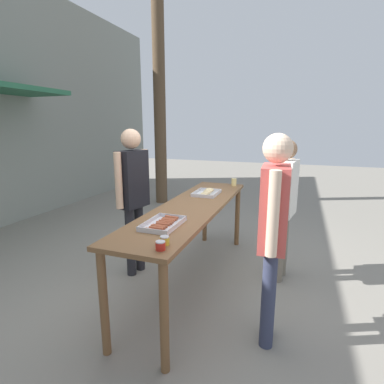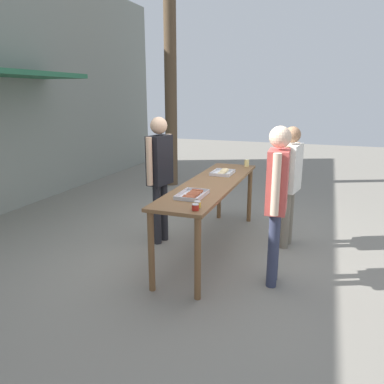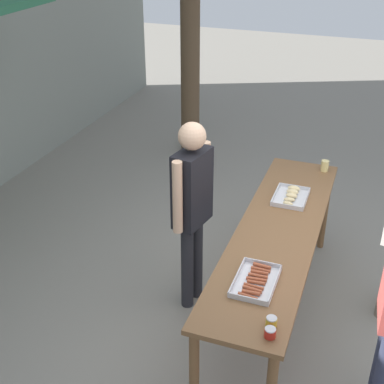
{
  "view_description": "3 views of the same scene",
  "coord_description": "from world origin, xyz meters",
  "px_view_note": "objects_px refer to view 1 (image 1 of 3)",
  "views": [
    {
      "loc": [
        -3.06,
        -1.11,
        1.83
      ],
      "look_at": [
        0.0,
        0.0,
        1.1
      ],
      "focal_mm": 28.0,
      "sensor_mm": 36.0,
      "label": 1
    },
    {
      "loc": [
        -4.64,
        -1.41,
        2.09
      ],
      "look_at": [
        -0.75,
        0.0,
        1.0
      ],
      "focal_mm": 35.0,
      "sensor_mm": 36.0,
      "label": 2
    },
    {
      "loc": [
        -3.75,
        -0.61,
        3.32
      ],
      "look_at": [
        -0.0,
        0.75,
        1.16
      ],
      "focal_mm": 50.0,
      "sensor_mm": 36.0,
      "label": 3
    }
  ],
  "objects_px": {
    "condiment_jar_ketchup": "(165,240)",
    "person_customer_holding_hotdog": "(273,222)",
    "person_customer_with_cup": "(284,199)",
    "food_tray_sausages": "(163,224)",
    "beer_cup": "(234,182)",
    "condiment_jar_mustard": "(160,246)",
    "person_server_behind_table": "(133,188)",
    "food_tray_buns": "(207,193)",
    "utility_pole": "(159,59)"
  },
  "relations": [
    {
      "from": "condiment_jar_ketchup",
      "to": "person_customer_holding_hotdog",
      "type": "height_order",
      "value": "person_customer_holding_hotdog"
    },
    {
      "from": "condiment_jar_ketchup",
      "to": "person_customer_with_cup",
      "type": "height_order",
      "value": "person_customer_with_cup"
    },
    {
      "from": "food_tray_sausages",
      "to": "beer_cup",
      "type": "distance_m",
      "value": 2.0
    },
    {
      "from": "condiment_jar_mustard",
      "to": "person_server_behind_table",
      "type": "xyz_separation_m",
      "value": [
        1.24,
        0.97,
        0.11
      ]
    },
    {
      "from": "condiment_jar_ketchup",
      "to": "person_customer_holding_hotdog",
      "type": "bearing_deg",
      "value": -58.8
    },
    {
      "from": "food_tray_buns",
      "to": "utility_pole",
      "type": "xyz_separation_m",
      "value": [
        2.76,
        1.99,
        2.28
      ]
    },
    {
      "from": "person_server_behind_table",
      "to": "utility_pole",
      "type": "relative_size",
      "value": 0.28
    },
    {
      "from": "food_tray_buns",
      "to": "utility_pole",
      "type": "height_order",
      "value": "utility_pole"
    },
    {
      "from": "person_server_behind_table",
      "to": "person_customer_with_cup",
      "type": "xyz_separation_m",
      "value": [
        0.47,
        -1.72,
        -0.09
      ]
    },
    {
      "from": "person_customer_with_cup",
      "to": "person_customer_holding_hotdog",
      "type": "bearing_deg",
      "value": 8.48
    },
    {
      "from": "condiment_jar_ketchup",
      "to": "utility_pole",
      "type": "relative_size",
      "value": 0.01
    },
    {
      "from": "condiment_jar_mustard",
      "to": "beer_cup",
      "type": "height_order",
      "value": "beer_cup"
    },
    {
      "from": "person_customer_holding_hotdog",
      "to": "utility_pole",
      "type": "xyz_separation_m",
      "value": [
        4.02,
        2.94,
        2.18
      ]
    },
    {
      "from": "person_server_behind_table",
      "to": "food_tray_buns",
      "type": "bearing_deg",
      "value": -41.67
    },
    {
      "from": "beer_cup",
      "to": "person_server_behind_table",
      "type": "relative_size",
      "value": 0.06
    },
    {
      "from": "condiment_jar_mustard",
      "to": "utility_pole",
      "type": "height_order",
      "value": "utility_pole"
    },
    {
      "from": "condiment_jar_ketchup",
      "to": "person_customer_with_cup",
      "type": "relative_size",
      "value": 0.04
    },
    {
      "from": "food_tray_buns",
      "to": "condiment_jar_ketchup",
      "type": "xyz_separation_m",
      "value": [
        -1.71,
        -0.2,
        0.01
      ]
    },
    {
      "from": "food_tray_sausages",
      "to": "person_customer_with_cup",
      "type": "xyz_separation_m",
      "value": [
        1.22,
        -0.97,
        0.03
      ]
    },
    {
      "from": "beer_cup",
      "to": "utility_pole",
      "type": "distance_m",
      "value": 3.77
    },
    {
      "from": "person_server_behind_table",
      "to": "person_customer_holding_hotdog",
      "type": "relative_size",
      "value": 1.01
    },
    {
      "from": "food_tray_buns",
      "to": "beer_cup",
      "type": "height_order",
      "value": "beer_cup"
    },
    {
      "from": "food_tray_sausages",
      "to": "condiment_jar_mustard",
      "type": "relative_size",
      "value": 6.11
    },
    {
      "from": "beer_cup",
      "to": "utility_pole",
      "type": "relative_size",
      "value": 0.02
    },
    {
      "from": "person_customer_with_cup",
      "to": "food_tray_buns",
      "type": "bearing_deg",
      "value": -86.55
    },
    {
      "from": "condiment_jar_mustard",
      "to": "condiment_jar_ketchup",
      "type": "height_order",
      "value": "same"
    },
    {
      "from": "condiment_jar_ketchup",
      "to": "condiment_jar_mustard",
      "type": "bearing_deg",
      "value": -171.92
    },
    {
      "from": "condiment_jar_ketchup",
      "to": "person_customer_with_cup",
      "type": "distance_m",
      "value": 1.78
    },
    {
      "from": "person_server_behind_table",
      "to": "utility_pole",
      "type": "height_order",
      "value": "utility_pole"
    },
    {
      "from": "utility_pole",
      "to": "condiment_jar_ketchup",
      "type": "bearing_deg",
      "value": -153.89
    },
    {
      "from": "utility_pole",
      "to": "condiment_jar_mustard",
      "type": "bearing_deg",
      "value": -154.24
    },
    {
      "from": "condiment_jar_ketchup",
      "to": "utility_pole",
      "type": "distance_m",
      "value": 5.47
    },
    {
      "from": "food_tray_sausages",
      "to": "utility_pole",
      "type": "relative_size",
      "value": 0.07
    },
    {
      "from": "condiment_jar_mustard",
      "to": "person_customer_with_cup",
      "type": "height_order",
      "value": "person_customer_with_cup"
    },
    {
      "from": "condiment_jar_mustard",
      "to": "person_customer_with_cup",
      "type": "relative_size",
      "value": 0.04
    },
    {
      "from": "food_tray_buns",
      "to": "beer_cup",
      "type": "distance_m",
      "value": 0.7
    },
    {
      "from": "food_tray_buns",
      "to": "utility_pole",
      "type": "distance_m",
      "value": 4.1
    },
    {
      "from": "beer_cup",
      "to": "person_customer_with_cup",
      "type": "relative_size",
      "value": 0.07
    },
    {
      "from": "food_tray_buns",
      "to": "condiment_jar_mustard",
      "type": "xyz_separation_m",
      "value": [
        -1.81,
        -0.21,
        0.01
      ]
    },
    {
      "from": "person_customer_with_cup",
      "to": "utility_pole",
      "type": "xyz_separation_m",
      "value": [
        2.86,
        2.96,
        2.25
      ]
    },
    {
      "from": "beer_cup",
      "to": "person_customer_holding_hotdog",
      "type": "height_order",
      "value": "person_customer_holding_hotdog"
    },
    {
      "from": "condiment_jar_mustard",
      "to": "person_server_behind_table",
      "type": "distance_m",
      "value": 1.57
    },
    {
      "from": "food_tray_buns",
      "to": "person_customer_with_cup",
      "type": "relative_size",
      "value": 0.24
    },
    {
      "from": "person_server_behind_table",
      "to": "food_tray_sausages",
      "type": "bearing_deg",
      "value": -123.76
    },
    {
      "from": "condiment_jar_mustard",
      "to": "person_customer_holding_hotdog",
      "type": "bearing_deg",
      "value": -52.99
    },
    {
      "from": "person_customer_holding_hotdog",
      "to": "beer_cup",
      "type": "bearing_deg",
      "value": -162.37
    },
    {
      "from": "food_tray_buns",
      "to": "person_customer_holding_hotdog",
      "type": "relative_size",
      "value": 0.22
    },
    {
      "from": "person_customer_with_cup",
      "to": "utility_pole",
      "type": "bearing_deg",
      "value": -124.56
    },
    {
      "from": "person_customer_with_cup",
      "to": "food_tray_sausages",
      "type": "bearing_deg",
      "value": -28.9
    },
    {
      "from": "condiment_jar_ketchup",
      "to": "beer_cup",
      "type": "relative_size",
      "value": 0.65
    }
  ]
}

